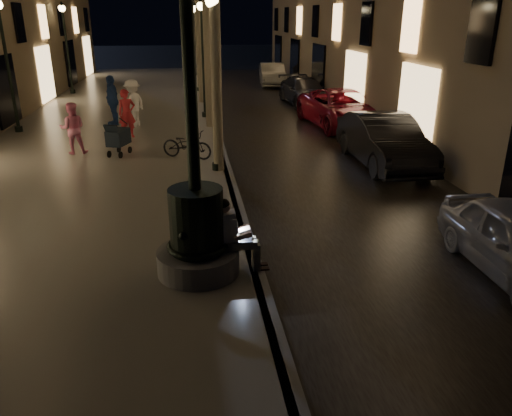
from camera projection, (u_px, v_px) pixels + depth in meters
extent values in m
plane|color=black|center=(214.00, 126.00, 20.77)|extent=(120.00, 120.00, 0.00)
cube|color=black|center=(284.00, 124.00, 21.15)|extent=(6.00, 45.00, 0.02)
cube|color=slate|center=(115.00, 126.00, 20.23)|extent=(8.00, 45.00, 0.20)
cube|color=#59595B|center=(214.00, 123.00, 20.74)|extent=(0.25, 45.00, 0.20)
cylinder|color=#59595B|center=(198.00, 261.00, 8.50)|extent=(1.40, 1.40, 0.40)
cylinder|color=black|center=(197.00, 220.00, 8.22)|extent=(0.90, 0.90, 1.10)
torus|color=black|center=(198.00, 245.00, 8.39)|extent=(1.04, 1.04, 0.10)
torus|color=black|center=(195.00, 198.00, 8.08)|extent=(0.89, 0.89, 0.09)
cylinder|color=black|center=(190.00, 88.00, 7.45)|extent=(0.20, 0.20, 3.20)
cube|color=tan|center=(230.00, 244.00, 8.46)|extent=(0.34, 0.23, 0.17)
cube|color=silver|center=(226.00, 226.00, 8.34)|extent=(0.43, 0.25, 0.54)
sphere|color=tan|center=(224.00, 207.00, 8.21)|extent=(0.20, 0.20, 0.20)
sphere|color=black|center=(224.00, 205.00, 8.19)|extent=(0.20, 0.20, 0.20)
cube|color=tan|center=(244.00, 245.00, 8.41)|extent=(0.44, 0.12, 0.13)
cube|color=tan|center=(243.00, 241.00, 8.57)|extent=(0.44, 0.12, 0.13)
cube|color=tan|center=(257.00, 257.00, 8.53)|extent=(0.12, 0.11, 0.49)
cube|color=tan|center=(255.00, 253.00, 8.69)|extent=(0.12, 0.11, 0.49)
cube|color=black|center=(262.00, 269.00, 8.62)|extent=(0.25, 0.10, 0.03)
cube|color=black|center=(261.00, 264.00, 8.78)|extent=(0.25, 0.10, 0.03)
cube|color=black|center=(245.00, 239.00, 8.47)|extent=(0.23, 0.32, 0.02)
cube|color=black|center=(236.00, 234.00, 8.41)|extent=(0.08, 0.32, 0.21)
cube|color=#B2CFFF|center=(237.00, 234.00, 8.41)|extent=(0.06, 0.29, 0.17)
cylinder|color=#6B604C|center=(216.00, 80.00, 13.30)|extent=(0.28, 0.28, 5.00)
cylinder|color=#6B604C|center=(208.00, 59.00, 18.83)|extent=(0.28, 0.28, 5.10)
cylinder|color=#6B604C|center=(200.00, 51.00, 24.40)|extent=(0.28, 0.28, 4.90)
cylinder|color=#6B604C|center=(198.00, 42.00, 29.89)|extent=(0.28, 0.28, 5.20)
cylinder|color=black|center=(217.00, 166.00, 14.16)|extent=(0.28, 0.28, 0.20)
cylinder|color=black|center=(215.00, 91.00, 13.40)|extent=(0.12, 0.12, 4.40)
sphere|color=#FFD88C|center=(212.00, 1.00, 12.59)|extent=(0.36, 0.36, 0.36)
cylinder|color=black|center=(205.00, 114.00, 21.55)|extent=(0.28, 0.28, 0.20)
cylinder|color=black|center=(203.00, 64.00, 20.79)|extent=(0.12, 0.12, 4.40)
sphere|color=#FFD88C|center=(201.00, 6.00, 19.98)|extent=(0.36, 0.36, 0.36)
cylinder|color=black|center=(199.00, 89.00, 28.94)|extent=(0.28, 0.28, 0.20)
cylinder|color=black|center=(198.00, 51.00, 28.18)|extent=(0.12, 0.12, 4.40)
sphere|color=#FFD88C|center=(196.00, 8.00, 27.37)|extent=(0.36, 0.36, 0.36)
cone|color=black|center=(196.00, 3.00, 27.28)|extent=(0.30, 0.30, 0.22)
cylinder|color=black|center=(196.00, 74.00, 36.33)|extent=(0.28, 0.28, 0.20)
cylinder|color=black|center=(195.00, 44.00, 35.57)|extent=(0.12, 0.12, 4.40)
sphere|color=#FFD88C|center=(193.00, 10.00, 34.76)|extent=(0.36, 0.36, 0.36)
cone|color=black|center=(193.00, 6.00, 34.67)|extent=(0.30, 0.30, 0.22)
cylinder|color=black|center=(19.00, 129.00, 18.80)|extent=(0.28, 0.28, 0.20)
cylinder|color=black|center=(9.00, 72.00, 18.04)|extent=(0.12, 0.12, 4.40)
cylinder|color=black|center=(73.00, 91.00, 28.04)|extent=(0.28, 0.28, 0.20)
cylinder|color=black|center=(68.00, 52.00, 27.28)|extent=(0.12, 0.12, 4.40)
sphere|color=#FFD88C|center=(62.00, 8.00, 26.47)|extent=(0.36, 0.36, 0.36)
cone|color=black|center=(61.00, 3.00, 26.38)|extent=(0.30, 0.30, 0.22)
cube|color=black|center=(118.00, 137.00, 15.44)|extent=(0.72, 0.91, 0.48)
cube|color=black|center=(111.00, 129.00, 14.99)|extent=(0.46, 0.32, 0.31)
cylinder|color=black|center=(109.00, 154.00, 15.37)|extent=(0.11, 0.21, 0.21)
cylinder|color=black|center=(121.00, 155.00, 15.29)|extent=(0.11, 0.21, 0.21)
cylinder|color=black|center=(119.00, 149.00, 15.94)|extent=(0.11, 0.21, 0.21)
cylinder|color=black|center=(130.00, 150.00, 15.87)|extent=(0.11, 0.21, 0.21)
cylinder|color=black|center=(123.00, 121.00, 15.68)|extent=(0.19, 0.45, 0.29)
imported|color=black|center=(384.00, 141.00, 15.06)|extent=(1.63, 4.66, 1.53)
imported|color=maroon|center=(342.00, 109.00, 20.29)|extent=(2.92, 5.56, 1.49)
imported|color=#2F2E33|center=(304.00, 91.00, 25.59)|extent=(2.24, 4.70, 1.32)
imported|color=#AAAAA5|center=(272.00, 75.00, 32.29)|extent=(1.91, 4.44, 1.42)
imported|color=#B2232A|center=(127.00, 114.00, 17.66)|extent=(0.73, 0.61, 1.70)
imported|color=pink|center=(73.00, 128.00, 15.60)|extent=(0.84, 0.68, 1.61)
imported|color=white|center=(133.00, 103.00, 19.45)|extent=(1.20, 1.34, 1.81)
imported|color=navy|center=(112.00, 100.00, 19.67)|extent=(0.93, 1.23, 1.94)
imported|color=black|center=(187.00, 145.00, 15.19)|extent=(1.70, 1.23, 0.85)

